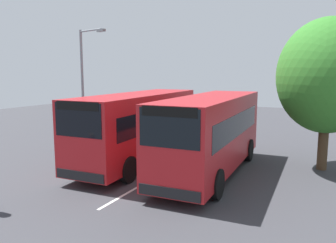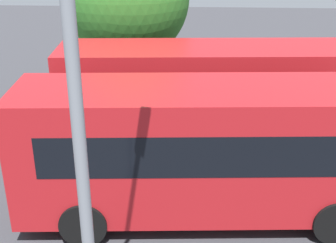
# 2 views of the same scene
# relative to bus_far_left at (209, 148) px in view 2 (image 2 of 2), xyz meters

# --- Properties ---
(ground_plane) EXTENTS (60.15, 60.15, 0.00)m
(ground_plane) POSITION_rel_bus_far_left_xyz_m (-0.11, 1.86, -1.88)
(ground_plane) COLOR #38383D
(bus_far_left) EXTENTS (9.20, 3.00, 3.42)m
(bus_far_left) POSITION_rel_bus_far_left_xyz_m (0.00, 0.00, 0.00)
(bus_far_left) COLOR #AD191E
(bus_far_left) RESTS_ON ground
(bus_center_left) EXTENTS (9.20, 3.00, 3.42)m
(bus_center_left) POSITION_rel_bus_far_left_xyz_m (0.00, 3.78, 0.00)
(bus_center_left) COLOR #AD191E
(bus_center_left) RESTS_ON ground
(street_lamp) EXTENTS (0.68, 2.25, 6.89)m
(street_lamp) POSITION_rel_bus_far_left_xyz_m (-1.67, -4.85, 2.11)
(street_lamp) COLOR gray
(street_lamp) RESTS_ON ground
(lane_stripe_outer_left) EXTENTS (11.29, 0.45, 0.01)m
(lane_stripe_outer_left) POSITION_rel_bus_far_left_xyz_m (-0.11, 1.86, -1.88)
(lane_stripe_outer_left) COLOR silver
(lane_stripe_outer_left) RESTS_ON ground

